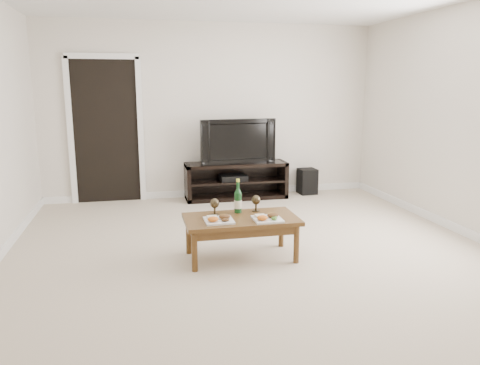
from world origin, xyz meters
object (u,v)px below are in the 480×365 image
object	(u,v)px
media_console	(236,180)
subwoofer	(307,181)
television	(236,141)
coffee_table	(241,238)

from	to	relation	value
media_console	subwoofer	world-z (taller)	media_console
media_console	television	xyz separation A→B (m)	(0.00, 0.00, 0.61)
television	coffee_table	world-z (taller)	television
television	coffee_table	distance (m)	2.60
coffee_table	subwoofer	bearing A→B (deg)	56.96
media_console	subwoofer	size ratio (longest dim) A/B	3.83
coffee_table	media_console	bearing A→B (deg)	78.99
media_console	coffee_table	bearing A→B (deg)	-101.01
television	subwoofer	world-z (taller)	television
media_console	television	size ratio (longest dim) A/B	1.34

